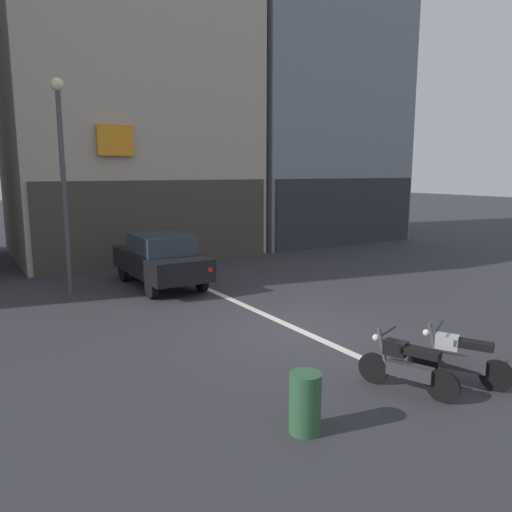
{
  "coord_description": "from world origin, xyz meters",
  "views": [
    {
      "loc": [
        -6.44,
        -8.51,
        3.53
      ],
      "look_at": [
        0.08,
        2.0,
        1.4
      ],
      "focal_mm": 34.59,
      "sensor_mm": 36.0,
      "label": 1
    }
  ],
  "objects_px": {
    "car_black_crossing_near": "(161,258)",
    "motorcycle_black_row_leftmost": "(406,365)",
    "street_lamp": "(62,164)",
    "motorcycle_silver_row_left_mid": "(458,357)",
    "trash_bin": "(305,403)"
  },
  "relations": [
    {
      "from": "car_black_crossing_near",
      "to": "motorcycle_black_row_leftmost",
      "type": "bearing_deg",
      "value": -85.97
    },
    {
      "from": "motorcycle_black_row_leftmost",
      "to": "motorcycle_silver_row_left_mid",
      "type": "height_order",
      "value": "same"
    },
    {
      "from": "car_black_crossing_near",
      "to": "motorcycle_silver_row_left_mid",
      "type": "height_order",
      "value": "car_black_crossing_near"
    },
    {
      "from": "car_black_crossing_near",
      "to": "street_lamp",
      "type": "xyz_separation_m",
      "value": [
        -2.62,
        0.41,
        2.84
      ]
    },
    {
      "from": "street_lamp",
      "to": "trash_bin",
      "type": "distance_m",
      "value": 10.29
    },
    {
      "from": "car_black_crossing_near",
      "to": "motorcycle_silver_row_left_mid",
      "type": "xyz_separation_m",
      "value": [
        1.63,
        -9.37,
        -0.43
      ]
    },
    {
      "from": "street_lamp",
      "to": "motorcycle_black_row_leftmost",
      "type": "bearing_deg",
      "value": -71.12
    },
    {
      "from": "street_lamp",
      "to": "trash_bin",
      "type": "bearing_deg",
      "value": -83.45
    },
    {
      "from": "motorcycle_black_row_leftmost",
      "to": "trash_bin",
      "type": "distance_m",
      "value": 2.16
    },
    {
      "from": "motorcycle_silver_row_left_mid",
      "to": "trash_bin",
      "type": "xyz_separation_m",
      "value": [
        -3.14,
        0.09,
        -0.03
      ]
    },
    {
      "from": "street_lamp",
      "to": "motorcycle_black_row_leftmost",
      "type": "xyz_separation_m",
      "value": [
        3.26,
        -9.54,
        -3.27
      ]
    },
    {
      "from": "car_black_crossing_near",
      "to": "motorcycle_black_row_leftmost",
      "type": "relative_size",
      "value": 2.58
    },
    {
      "from": "motorcycle_black_row_leftmost",
      "to": "trash_bin",
      "type": "bearing_deg",
      "value": -176.14
    },
    {
      "from": "motorcycle_black_row_leftmost",
      "to": "car_black_crossing_near",
      "type": "bearing_deg",
      "value": 94.03
    },
    {
      "from": "car_black_crossing_near",
      "to": "motorcycle_black_row_leftmost",
      "type": "xyz_separation_m",
      "value": [
        0.64,
        -9.13,
        -0.43
      ]
    }
  ]
}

